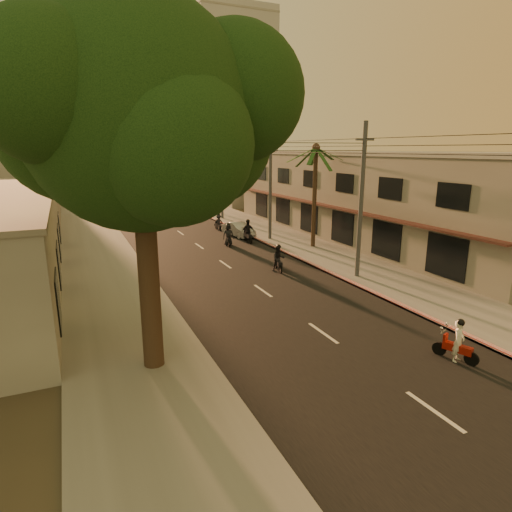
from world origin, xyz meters
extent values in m
plane|color=#383023|center=(0.00, 0.00, 0.00)|extent=(160.00, 160.00, 0.00)
cube|color=black|center=(0.00, 20.00, 0.01)|extent=(10.00, 140.00, 0.02)
cube|color=slate|center=(7.50, 20.00, 0.06)|extent=(5.00, 140.00, 0.12)
cube|color=slate|center=(-7.50, 20.00, 0.06)|extent=(5.00, 140.00, 0.12)
cube|color=red|center=(5.10, 15.00, 0.10)|extent=(0.20, 60.00, 0.20)
cube|color=gray|center=(14.00, 18.00, 3.50)|extent=(8.00, 34.00, 7.00)
cube|color=#A29E92|center=(14.00, 18.00, 7.15)|extent=(8.20, 34.20, 0.30)
cube|color=#44211B|center=(9.70, 18.00, 3.10)|extent=(0.80, 34.00, 0.12)
cube|color=#B7B5B2|center=(16.00, 56.00, 14.00)|extent=(12.00, 12.00, 28.00)
cylinder|color=black|center=(-7.00, 2.00, 3.00)|extent=(0.70, 0.70, 6.00)
cylinder|color=black|center=(-6.20, 2.40, 6.00)|extent=(1.22, 2.17, 3.04)
cylinder|color=black|center=(-7.60, 1.70, 6.20)|extent=(1.31, 1.49, 2.73)
sphere|color=black|center=(-7.00, 2.00, 8.50)|extent=(7.20, 7.20, 7.20)
sphere|color=black|center=(-4.80, 3.00, 8.00)|extent=(5.20, 5.20, 5.20)
sphere|color=black|center=(-8.80, 2.80, 8.20)|extent=(4.80, 4.80, 4.80)
sphere|color=black|center=(-6.40, 0.20, 7.60)|extent=(4.60, 4.60, 4.60)
sphere|color=black|center=(-4.00, 1.50, 9.20)|extent=(4.40, 4.40, 4.40)
sphere|color=black|center=(-9.40, 0.80, 9.00)|extent=(4.00, 4.00, 4.00)
sphere|color=black|center=(-5.80, 4.40, 9.60)|extent=(4.40, 4.40, 4.40)
cylinder|color=black|center=(8.00, 16.00, 3.80)|extent=(0.32, 0.32, 7.60)
sphere|color=black|center=(8.00, 16.00, 7.60)|extent=(0.60, 0.60, 0.60)
cylinder|color=#38383A|center=(6.20, 8.00, 4.50)|extent=(0.26, 0.26, 9.00)
cube|color=#38383A|center=(6.20, 8.00, 8.00)|extent=(1.20, 0.12, 0.12)
cylinder|color=#38383A|center=(6.20, 20.00, 4.50)|extent=(0.26, 0.26, 9.00)
cube|color=#38383A|center=(6.20, 20.00, 8.00)|extent=(1.20, 0.12, 0.12)
cylinder|color=#38383A|center=(6.20, 32.00, 4.50)|extent=(0.26, 0.26, 9.00)
cube|color=#38383A|center=(6.20, 32.00, 8.00)|extent=(1.20, 0.12, 0.12)
cylinder|color=#38383A|center=(6.20, 44.00, 4.50)|extent=(0.26, 0.26, 9.00)
cube|color=#38383A|center=(6.20, 44.00, 8.00)|extent=(1.20, 0.12, 0.12)
cube|color=#A29E92|center=(14.00, 45.00, 3.00)|extent=(8.00, 14.00, 6.00)
cube|color=#A29E92|center=(-14.00, 34.00, 2.20)|extent=(8.00, 14.00, 4.40)
cube|color=#A29E92|center=(-14.00, 52.00, 3.50)|extent=(8.00, 14.00, 7.00)
cylinder|color=black|center=(2.90, -1.40, 0.26)|extent=(0.27, 0.51, 0.51)
cylinder|color=black|center=(3.31, -2.47, 0.26)|extent=(0.27, 0.51, 0.51)
cube|color=#9B170B|center=(3.13, -2.00, 0.51)|extent=(0.60, 1.04, 0.28)
cube|color=#9B170B|center=(2.97, -1.57, 0.64)|extent=(0.29, 0.18, 0.55)
cylinder|color=silver|center=(2.93, -1.47, 0.96)|extent=(0.49, 0.22, 0.04)
imported|color=silver|center=(3.13, -2.00, 0.77)|extent=(0.81, 0.75, 1.54)
sphere|color=black|center=(3.13, -2.00, 1.49)|extent=(0.28, 0.28, 0.28)
sphere|color=silver|center=(2.69, -1.58, 1.19)|extent=(0.11, 0.11, 0.11)
sphere|color=silver|center=(3.18, -1.39, 1.19)|extent=(0.11, 0.11, 0.11)
cylinder|color=black|center=(2.68, 11.81, 0.27)|extent=(0.22, 0.55, 0.54)
cylinder|color=black|center=(2.41, 10.63, 0.27)|extent=(0.22, 0.55, 0.54)
cube|color=black|center=(2.53, 11.15, 0.53)|extent=(0.51, 1.10, 0.29)
cube|color=black|center=(2.64, 11.62, 0.68)|extent=(0.31, 0.16, 0.58)
cylinder|color=silver|center=(2.67, 11.73, 1.02)|extent=(0.53, 0.16, 0.04)
imported|color=black|center=(2.53, 11.15, 0.82)|extent=(1.07, 0.97, 1.63)
sphere|color=black|center=(2.53, 11.15, 1.58)|extent=(0.29, 0.29, 0.29)
cylinder|color=black|center=(4.13, 20.54, 0.30)|extent=(0.15, 0.61, 0.61)
cylinder|color=black|center=(4.05, 19.19, 0.30)|extent=(0.15, 0.61, 0.61)
cube|color=black|center=(4.08, 19.79, 0.60)|extent=(0.38, 1.21, 0.33)
cube|color=black|center=(4.12, 20.33, 0.76)|extent=(0.33, 0.13, 0.65)
cylinder|color=silver|center=(4.13, 20.46, 1.14)|extent=(0.60, 0.08, 0.04)
imported|color=black|center=(4.08, 19.79, 0.91)|extent=(1.12, 0.57, 1.82)
sphere|color=black|center=(4.08, 19.79, 1.77)|extent=(0.33, 0.33, 0.33)
cylinder|color=black|center=(2.36, 19.96, 0.29)|extent=(0.24, 0.59, 0.58)
cylinder|color=black|center=(2.04, 18.71, 0.29)|extent=(0.24, 0.59, 0.58)
cube|color=black|center=(2.18, 19.26, 0.57)|extent=(0.56, 1.17, 0.31)
cube|color=black|center=(2.31, 19.76, 0.72)|extent=(0.33, 0.18, 0.62)
cylinder|color=silver|center=(2.34, 19.88, 1.09)|extent=(0.56, 0.18, 0.04)
imported|color=black|center=(2.18, 19.26, 0.87)|extent=(1.11, 0.95, 1.74)
sphere|color=black|center=(2.18, 19.26, 1.69)|extent=(0.31, 0.31, 0.31)
cylinder|color=black|center=(3.61, 26.40, 0.25)|extent=(0.11, 0.51, 0.51)
cylinder|color=black|center=(3.66, 25.27, 0.25)|extent=(0.11, 0.51, 0.51)
cube|color=black|center=(3.64, 25.77, 0.50)|extent=(0.30, 1.01, 0.27)
cube|color=black|center=(3.62, 26.22, 0.64)|extent=(0.28, 0.10, 0.55)
cylinder|color=silver|center=(3.61, 26.33, 0.96)|extent=(0.50, 0.06, 0.04)
imported|color=black|center=(3.64, 25.77, 0.76)|extent=(1.04, 0.66, 1.53)
sphere|color=black|center=(3.64, 25.77, 1.48)|extent=(0.27, 0.27, 0.27)
imported|color=#A2A4AA|center=(4.29, 22.41, 0.62)|extent=(2.61, 4.23, 1.25)
camera|label=1|loc=(-9.27, -11.98, 7.49)|focal=30.00mm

